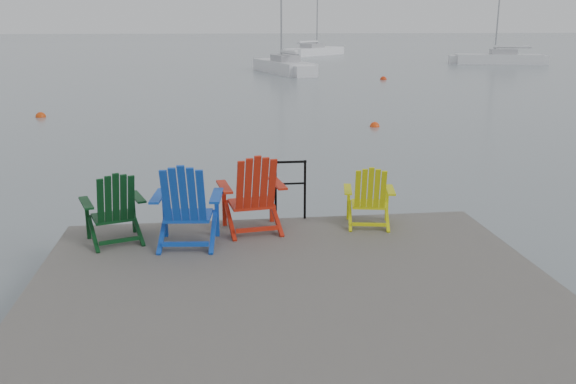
{
  "coord_description": "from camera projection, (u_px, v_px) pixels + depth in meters",
  "views": [
    {
      "loc": [
        -0.85,
        -6.23,
        3.35
      ],
      "look_at": [
        0.25,
        2.71,
        0.85
      ],
      "focal_mm": 38.0,
      "sensor_mm": 36.0,
      "label": 1
    }
  ],
  "objects": [
    {
      "name": "sailboat_mid",
      "position": [
        314.0,
        52.0,
        65.19
      ],
      "size": [
        7.42,
        7.83,
        11.81
      ],
      "rotation": [
        0.0,
        0.0,
        -0.74
      ],
      "color": "white",
      "rests_on": "ground"
    },
    {
      "name": "sailboat_far",
      "position": [
        499.0,
        60.0,
        51.39
      ],
      "size": [
        7.16,
        3.44,
        9.76
      ],
      "rotation": [
        0.0,
        0.0,
        1.32
      ],
      "color": "silver",
      "rests_on": "ground"
    },
    {
      "name": "handrail",
      "position": [
        290.0,
        184.0,
        9.05
      ],
      "size": [
        0.48,
        0.04,
        0.9
      ],
      "color": "black",
      "rests_on": "dock"
    },
    {
      "name": "chair_blue",
      "position": [
        186.0,
        204.0,
        7.94
      ],
      "size": [
        0.96,
        0.9,
        1.13
      ],
      "rotation": [
        0.0,
        0.0,
        -0.1
      ],
      "color": "#1141B1",
      "rests_on": "dock"
    },
    {
      "name": "buoy_a",
      "position": [
        375.0,
        127.0,
        20.39
      ],
      "size": [
        0.33,
        0.33,
        0.33
      ],
      "primitive_type": "sphere",
      "color": "#F0400E",
      "rests_on": "ground"
    },
    {
      "name": "sailboat_near",
      "position": [
        283.0,
        67.0,
        42.42
      ],
      "size": [
        3.75,
        7.9,
        10.66
      ],
      "rotation": [
        0.0,
        0.0,
        0.24
      ],
      "color": "silver",
      "rests_on": "ground"
    },
    {
      "name": "chair_yellow",
      "position": [
        369.0,
        196.0,
        8.75
      ],
      "size": [
        0.81,
        0.77,
        0.91
      ],
      "rotation": [
        0.0,
        0.0,
        -0.19
      ],
      "color": "#CCD10B",
      "rests_on": "dock"
    },
    {
      "name": "dock",
      "position": [
        295.0,
        299.0,
        6.86
      ],
      "size": [
        6.0,
        5.0,
        1.4
      ],
      "color": "#33302D",
      "rests_on": "ground"
    },
    {
      "name": "chair_red",
      "position": [
        253.0,
        193.0,
        8.5
      ],
      "size": [
        0.98,
        0.92,
        1.13
      ],
      "rotation": [
        0.0,
        0.0,
        0.14
      ],
      "color": "#B81F0D",
      "rests_on": "dock"
    },
    {
      "name": "buoy_d",
      "position": [
        306.0,
        69.0,
        45.79
      ],
      "size": [
        0.33,
        0.33,
        0.33
      ],
      "primitive_type": "sphere",
      "color": "red",
      "rests_on": "ground"
    },
    {
      "name": "ground",
      "position": [
        295.0,
        327.0,
        6.95
      ],
      "size": [
        400.0,
        400.0,
        0.0
      ],
      "primitive_type": "plane",
      "color": "slate",
      "rests_on": "ground"
    },
    {
      "name": "chair_green",
      "position": [
        114.0,
        207.0,
        8.07
      ],
      "size": [
        0.94,
        0.9,
        0.99
      ],
      "rotation": [
        0.0,
        0.0,
        0.33
      ],
      "color": "black",
      "rests_on": "dock"
    },
    {
      "name": "buoy_b",
      "position": [
        41.0,
        117.0,
        22.48
      ],
      "size": [
        0.37,
        0.37,
        0.37
      ],
      "primitive_type": "sphere",
      "color": "#C53C0B",
      "rests_on": "ground"
    },
    {
      "name": "buoy_c",
      "position": [
        383.0,
        80.0,
        37.31
      ],
      "size": [
        0.4,
        0.4,
        0.4
      ],
      "primitive_type": "sphere",
      "color": "red",
      "rests_on": "ground"
    }
  ]
}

